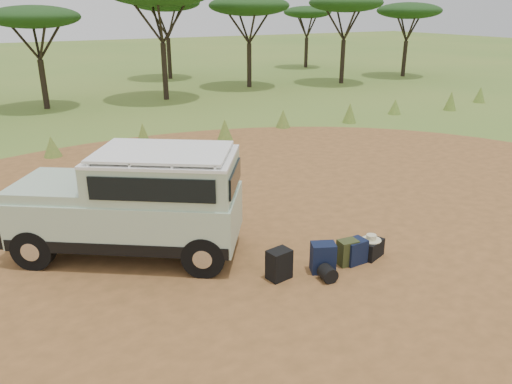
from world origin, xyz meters
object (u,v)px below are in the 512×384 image
backpack_olive (347,252)px  duffel_navy (354,251)px  backpack_black (279,264)px  safari_vehicle (135,205)px  backpack_navy (323,258)px  hard_case (370,248)px  walking_staff (129,222)px

backpack_olive → duffel_navy: size_ratio=1.05×
backpack_black → safari_vehicle: bearing=122.0°
backpack_black → duffel_navy: bearing=-16.3°
backpack_olive → backpack_black: bearing=177.6°
backpack_navy → hard_case: (1.20, 0.03, -0.11)m
duffel_navy → hard_case: size_ratio=0.95×
backpack_navy → backpack_olive: size_ratio=1.14×
backpack_olive → duffel_navy: bearing=1.0°
walking_staff → hard_case: walking_staff is taller
duffel_navy → hard_case: bearing=2.5°
walking_staff → hard_case: 4.87m
walking_staff → backpack_olive: (3.55, -2.49, -0.44)m
hard_case → safari_vehicle: bearing=128.6°
backpack_olive → duffel_navy: 0.17m
backpack_black → backpack_navy: size_ratio=0.98×
backpack_olive → safari_vehicle: bearing=149.5°
safari_vehicle → backpack_olive: bearing=-1.4°
walking_staff → backpack_black: (2.11, -2.31, -0.41)m
safari_vehicle → backpack_navy: (2.83, -2.43, -0.77)m
backpack_navy → backpack_olive: (0.59, 0.00, -0.04)m
safari_vehicle → walking_staff: 0.39m
walking_staff → backpack_navy: bearing=-69.3°
duffel_navy → backpack_olive: bearing=173.7°
backpack_navy → hard_case: bearing=25.0°
backpack_navy → hard_case: size_ratio=1.14×
duffel_navy → walking_staff: bearing=143.6°
safari_vehicle → hard_case: (4.03, -2.40, -0.88)m
duffel_navy → hard_case: 0.45m
backpack_navy → duffel_navy: backpack_navy is taller
backpack_black → duffel_navy: backpack_black is taller
hard_case → backpack_black: bearing=155.1°
walking_staff → backpack_black: walking_staff is taller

